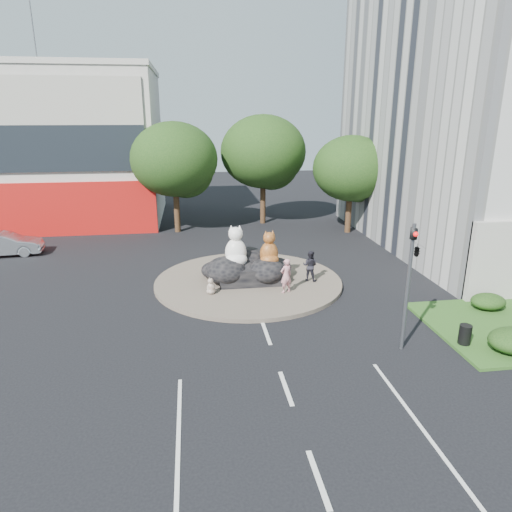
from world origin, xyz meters
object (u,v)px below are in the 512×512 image
Objects in this scene: cat_tabby at (269,248)px; cat_white at (236,245)px; pedestrian_pink at (286,276)px; kitten_white at (285,277)px; litter_bin at (465,334)px; kitten_calico at (211,286)px; pedestrian_dark at (310,266)px; parked_car at (4,244)px.

cat_white is at bearing 169.45° from cat_tabby.
cat_tabby reaches higher than pedestrian_pink.
cat_white reaches higher than kitten_white.
litter_bin is (5.87, -6.09, -0.57)m from pedestrian_pink.
kitten_calico is 1.02× the size of kitten_white.
pedestrian_dark is 19.75m from parked_car.
kitten_calico is 1.07× the size of litter_bin.
litter_bin is (6.42, -7.88, -1.52)m from cat_tabby.
pedestrian_pink is (-0.19, -1.10, 0.47)m from kitten_white.
litter_bin is at bearing 149.81° from pedestrian_dark.
cat_white is 0.47× the size of parked_car.
kitten_calico is 0.48× the size of pedestrian_pink.
litter_bin is (4.26, -7.58, -0.52)m from pedestrian_dark.
cat_tabby is 1.75m from kitten_white.
cat_tabby is 1.06× the size of pedestrian_pink.
cat_tabby is 2.23× the size of kitten_calico.
cat_tabby is at bearing -96.40° from pedestrian_pink.
kitten_white is 0.18× the size of parked_car.
cat_white is 2.77× the size of litter_bin.
kitten_white is at bearing 46.09° from pedestrian_dark.
parked_car is at bearing -52.97° from pedestrian_pink.
pedestrian_dark reaches higher than kitten_white.
pedestrian_pink reaches higher than pedestrian_dark.
cat_white reaches higher than litter_bin.
parked_car reaches higher than kitten_white.
cat_white reaches higher than kitten_calico.
kitten_white is 0.49× the size of pedestrian_dark.
cat_white is 2.63m from kitten_calico.
kitten_calico is at bearing -130.11° from parked_car.
cat_white is 3.20m from pedestrian_pink.
cat_tabby reaches higher than pedestrian_dark.
cat_white is at bearing 24.04° from pedestrian_dark.
litter_bin is (5.67, -7.18, -0.10)m from kitten_white.
cat_tabby is at bearing -120.37° from parked_car.
kitten_calico is 5.46m from pedestrian_dark.
pedestrian_pink is 18.97m from parked_car.
kitten_white is (0.75, -0.70, -1.42)m from cat_tabby.
pedestrian_pink is 0.38× the size of parked_car.
pedestrian_pink is at bearing 39.95° from kitten_calico.
pedestrian_dark is at bearing -3.73° from cat_white.
kitten_calico is at bearing 163.94° from kitten_white.
pedestrian_pink is 8.47m from litter_bin.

